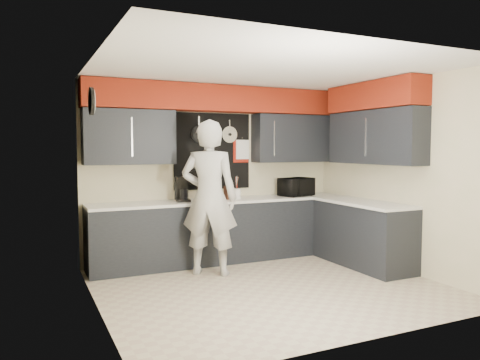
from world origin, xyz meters
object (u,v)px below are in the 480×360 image
utensil_crock (237,194)px  person (209,198)px  microwave (296,187)px  knife_block (228,193)px  coffee_maker (183,189)px

utensil_crock → person: person is taller
microwave → knife_block: 1.18m
person → utensil_crock: bearing=-105.9°
microwave → coffee_maker: 1.86m
knife_block → coffee_maker: (-0.68, 0.05, 0.08)m
utensil_crock → coffee_maker: (-0.84, 0.03, 0.11)m
coffee_maker → person: (0.17, -0.60, -0.08)m
utensil_crock → coffee_maker: 0.84m
knife_block → coffee_maker: size_ratio=0.56×
utensil_crock → person: size_ratio=0.07×
utensil_crock → person: bearing=-139.2°
microwave → person: person is taller
microwave → person: (-1.69, -0.56, -0.04)m
coffee_maker → knife_block: bearing=7.4°
knife_block → utensil_crock: size_ratio=1.31×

